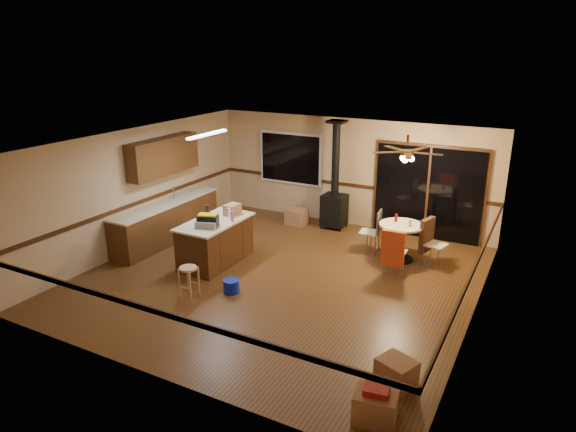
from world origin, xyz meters
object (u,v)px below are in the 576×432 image
Objects in this scene: bar_stool at (189,282)px; blue_bucket at (231,286)px; wood_stove at (335,199)px; box_under_window at (297,217)px; toolbox_black at (208,221)px; box_corner_b at (396,373)px; chair_near at (393,248)px; chair_right at (428,235)px; dining_table at (401,236)px; box_corner_a at (375,406)px; chair_left at (375,227)px; kitchen_island at (216,242)px; toolbox_grey at (206,225)px.

blue_bucket is (0.56, 0.48, -0.16)m from bar_stool.
wood_stove is 1.07m from box_under_window.
wood_stove is 6.37× the size of toolbox_black.
toolbox_black is 0.86× the size of box_corner_b.
blue_bucket is at bearing -140.00° from chair_near.
chair_near is at bearing 21.85° from toolbox_black.
wood_stove reaches higher than chair_right.
dining_table is at bearing -30.62° from wood_stove.
box_corner_a is (1.01, -3.92, -0.41)m from chair_near.
blue_bucket is 3.11m from chair_near.
wood_stove is at bearing 149.38° from dining_table.
dining_table is (1.97, -1.16, -0.20)m from wood_stove.
chair_left is at bearing 112.65° from box_corner_b.
bar_stool is 4.19m from box_corner_a.
wood_stove is (1.30, 3.05, 0.28)m from kitchen_island.
wood_stove is at bearing 70.06° from toolbox_black.
blue_bucket is at bearing -133.16° from chair_right.
toolbox_black is 0.81× the size of box_under_window.
chair_right is (3.33, 3.43, 0.31)m from bar_stool.
toolbox_black is 4.78m from box_corner_b.
wood_stove is 2.30m from dining_table.
chair_left is at bearing 125.19° from chair_near.
kitchen_island is 2.97× the size of bar_stool.
toolbox_black is 1.36× the size of blue_bucket.
box_under_window is (-0.06, 4.28, -0.09)m from bar_stool.
dining_table is at bearing 51.81° from blue_bucket.
box_under_window is (-2.28, 0.83, -0.39)m from chair_left.
wood_stove is at bearing 142.51° from chair_left.
box_corner_b is at bearing -19.33° from blue_bucket.
box_under_window is (-3.40, 0.85, -0.40)m from chair_right.
toolbox_black is 0.70× the size of bar_stool.
chair_near is at bearing 104.41° from box_corner_a.
chair_near is (3.37, 1.00, 0.14)m from kitchen_island.
bar_stool is at bearing 159.47° from box_corner_a.
box_corner_a is (3.36, -1.95, 0.07)m from blue_bucket.
box_under_window is at bearing 148.44° from chair_near.
wood_stove is 2.81× the size of dining_table.
dining_table is 4.94m from box_corner_a.
toolbox_black is at bearing 156.96° from box_corner_b.
kitchen_island is at bearing 146.33° from box_corner_a.
chair_near reaches higher than bar_stool.
bar_stool reaches higher than blue_bucket.
box_corner_a is at bearing -20.53° from bar_stool.
wood_stove reaches higher than toolbox_grey.
bar_stool is at bearing -130.14° from dining_table.
blue_bucket is 0.58× the size of box_corner_a.
kitchen_island is 3.34m from chair_left.
wood_stove reaches higher than bar_stool.
toolbox_grey is at bearing -109.27° from wood_stove.
wood_stove reaches higher than box_under_window.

